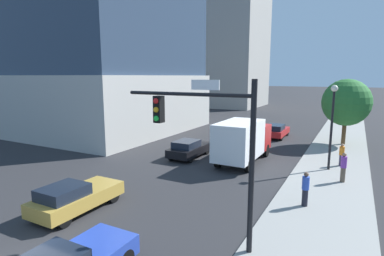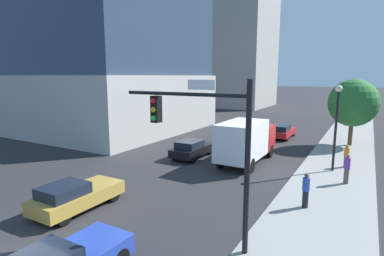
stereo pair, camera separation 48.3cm
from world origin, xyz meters
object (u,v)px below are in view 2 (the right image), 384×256
pedestrian_orange_shirt (346,156)px  construction_building (238,30)px  pedestrian_blue_shirt (306,190)px  pedestrian_purple_shirt (347,168)px  street_tree (353,103)px  car_black (192,149)px  car_gold (75,196)px  car_red (282,131)px  car_green (245,127)px  traffic_light_pole (204,133)px  box_truck (246,140)px  street_lamp (337,115)px

pedestrian_orange_shirt → construction_building: bearing=121.2°
pedestrian_blue_shirt → pedestrian_purple_shirt: (1.47, 4.69, 0.05)m
street_tree → car_black: 15.30m
car_gold → pedestrian_orange_shirt: size_ratio=2.81×
street_tree → car_gold: 24.43m
car_red → car_black: car_red is taller
construction_building → car_green: (13.28, -30.32, -15.28)m
traffic_light_pole → street_tree: traffic_light_pole is taller
traffic_light_pole → car_red: bearing=96.4°
box_truck → pedestrian_blue_shirt: size_ratio=3.94×
traffic_light_pole → street_tree: 21.72m
car_green → pedestrian_orange_shirt: 14.36m
car_black → pedestrian_purple_shirt: pedestrian_purple_shirt is taller
car_green → pedestrian_purple_shirt: pedestrian_purple_shirt is taller
car_red → pedestrian_purple_shirt: bearing=-61.4°
construction_building → pedestrian_orange_shirt: construction_building is taller
traffic_light_pole → car_gold: size_ratio=1.38×
traffic_light_pole → street_lamp: bearing=74.5°
car_red → pedestrian_orange_shirt: (6.58, -8.82, 0.23)m
pedestrian_purple_shirt → traffic_light_pole: bearing=-113.8°
pedestrian_blue_shirt → pedestrian_orange_shirt: (1.23, 8.39, -0.07)m
car_red → pedestrian_purple_shirt: 14.26m
street_lamp → car_red: (-5.88, 10.16, -3.15)m
car_gold → box_truck: size_ratio=0.67×
pedestrian_purple_shirt → box_truck: bearing=166.4°
street_lamp → pedestrian_orange_shirt: 3.29m
car_green → car_black: car_green is taller
street_lamp → car_red: size_ratio=1.27×
car_black → pedestrian_orange_shirt: pedestrian_orange_shirt is taller
street_lamp → pedestrian_orange_shirt: size_ratio=3.57×
street_lamp → car_green: (-10.13, 10.77, -3.14)m
pedestrian_blue_shirt → pedestrian_purple_shirt: size_ratio=0.95×
street_lamp → car_gold: street_lamp is taller
car_gold → construction_building: bearing=103.9°
box_truck → pedestrian_purple_shirt: size_ratio=3.74×
street_lamp → car_black: (-10.13, -1.26, -3.16)m
construction_building → car_red: 38.70m
car_red → car_gold: size_ratio=1.00×
construction_building → traffic_light_pole: size_ratio=6.15×
car_green → car_gold: bearing=-90.0°
car_red → car_green: (-4.26, 0.61, 0.02)m
pedestrian_blue_shirt → construction_building: bearing=115.4°
street_lamp → pedestrian_blue_shirt: bearing=-94.3°
street_lamp → pedestrian_orange_shirt: (0.70, 1.34, -2.92)m
pedestrian_purple_shirt → car_green: bearing=130.2°
pedestrian_blue_shirt → pedestrian_orange_shirt: pedestrian_blue_shirt is taller
car_black → car_green: bearing=90.0°
box_truck → pedestrian_blue_shirt: (5.35, -6.33, -0.76)m
box_truck → pedestrian_orange_shirt: bearing=17.3°
car_red → pedestrian_blue_shirt: (5.35, -17.20, 0.29)m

